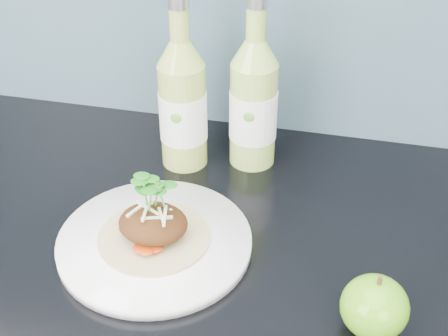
{
  "coord_description": "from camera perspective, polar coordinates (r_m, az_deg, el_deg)",
  "views": [
    {
      "loc": [
        0.18,
        1.06,
        1.46
      ],
      "look_at": [
        0.03,
        1.7,
        1.0
      ],
      "focal_mm": 50.0,
      "sensor_mm": 36.0,
      "label": 1
    }
  ],
  "objects": [
    {
      "name": "cider_bottle_left",
      "position": [
        0.94,
        -3.8,
        5.8
      ],
      "size": [
        0.09,
        0.09,
        0.27
      ],
      "rotation": [
        0.0,
        0.0,
        0.21
      ],
      "color": "#A2B84C",
      "rests_on": "kitchen_counter"
    },
    {
      "name": "cider_bottle_right",
      "position": [
        0.95,
        2.71,
        5.9
      ],
      "size": [
        0.08,
        0.08,
        0.27
      ],
      "rotation": [
        0.0,
        0.0,
        -0.1
      ],
      "color": "#99BF4F",
      "rests_on": "kitchen_counter"
    },
    {
      "name": "pork_taco",
      "position": [
        0.81,
        -6.51,
        -4.87
      ],
      "size": [
        0.15,
        0.15,
        0.1
      ],
      "color": "tan",
      "rests_on": "dinner_plate"
    },
    {
      "name": "dinner_plate",
      "position": [
        0.83,
        -6.35,
        -6.78
      ],
      "size": [
        0.3,
        0.3,
        0.02
      ],
      "color": "white",
      "rests_on": "kitchen_counter"
    },
    {
      "name": "green_apple",
      "position": [
        0.73,
        13.59,
        -12.25
      ],
      "size": [
        0.1,
        0.1,
        0.08
      ],
      "rotation": [
        0.0,
        0.0,
        -0.28
      ],
      "color": "#4C920F",
      "rests_on": "kitchen_counter"
    }
  ]
}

